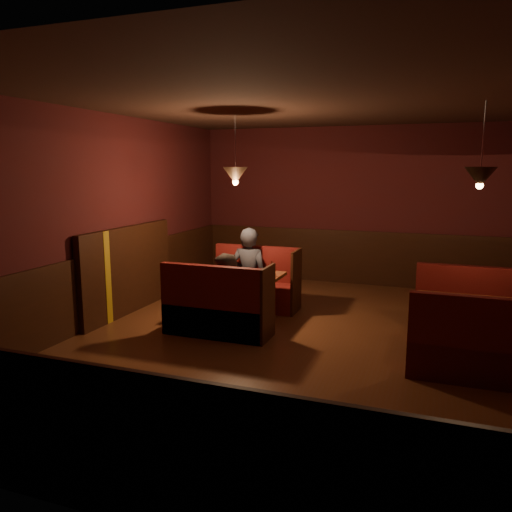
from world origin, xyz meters
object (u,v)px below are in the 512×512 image
(second_bench_near, at_px, (475,354))
(diner_a, at_px, (249,257))
(diner_b, at_px, (229,281))
(main_bench_near, at_px, (217,313))
(second_bench_far, at_px, (468,316))
(main_bench_far, at_px, (255,288))
(main_table, at_px, (237,284))
(second_table, at_px, (469,316))

(second_bench_near, height_order, diner_a, diner_a)
(second_bench_near, height_order, diner_b, diner_b)
(main_bench_near, relative_size, second_bench_far, 1.08)
(main_bench_far, relative_size, second_bench_near, 1.08)
(main_table, xyz_separation_m, main_bench_far, (0.01, 0.72, -0.22))
(main_bench_far, distance_m, second_bench_near, 3.54)
(main_table, bearing_deg, main_bench_near, -88.83)
(main_bench_far, bearing_deg, diner_a, -150.13)
(main_bench_far, distance_m, diner_a, 0.51)
(main_table, bearing_deg, second_bench_far, 5.50)
(main_table, height_order, second_bench_near, second_bench_near)
(main_table, xyz_separation_m, second_table, (3.02, -0.40, -0.04))
(second_bench_near, bearing_deg, main_bench_near, 172.91)
(second_bench_near, xyz_separation_m, diner_a, (-3.12, 1.77, 0.51))
(main_bench_far, height_order, diner_a, diner_a)
(main_bench_near, bearing_deg, second_bench_near, -7.09)
(second_bench_near, distance_m, diner_a, 3.62)
(main_table, xyz_separation_m, second_bench_far, (3.05, 0.29, -0.23))
(main_bench_far, xyz_separation_m, second_table, (3.01, -1.12, 0.18))
(diner_b, bearing_deg, main_bench_near, -132.99)
(second_bench_near, bearing_deg, main_table, 160.18)
(main_table, distance_m, second_bench_far, 3.07)
(diner_a, bearing_deg, second_bench_far, 172.58)
(main_table, relative_size, diner_b, 0.90)
(second_table, xyz_separation_m, second_bench_near, (0.03, -0.70, -0.19))
(main_bench_far, bearing_deg, second_bench_far, -7.99)
(main_table, xyz_separation_m, main_bench_near, (0.01, -0.72, -0.22))
(second_bench_near, bearing_deg, second_table, 92.20)
(second_bench_far, relative_size, second_bench_near, 1.00)
(main_bench_far, height_order, second_bench_far, main_bench_far)
(main_bench_near, xyz_separation_m, second_bench_far, (3.03, 1.01, -0.01))
(second_bench_near, bearing_deg, diner_a, 150.49)
(main_bench_far, relative_size, diner_a, 0.87)
(second_bench_far, height_order, diner_b, diner_b)
(diner_a, height_order, diner_b, diner_a)
(second_bench_near, bearing_deg, second_bench_far, 90.00)
(diner_a, bearing_deg, diner_b, 98.66)
(second_bench_far, bearing_deg, main_bench_near, -161.51)
(main_bench_far, height_order, diner_b, diner_b)
(main_bench_far, bearing_deg, main_table, -91.17)
(main_bench_near, distance_m, second_bench_near, 3.06)
(main_bench_far, relative_size, diner_b, 0.99)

